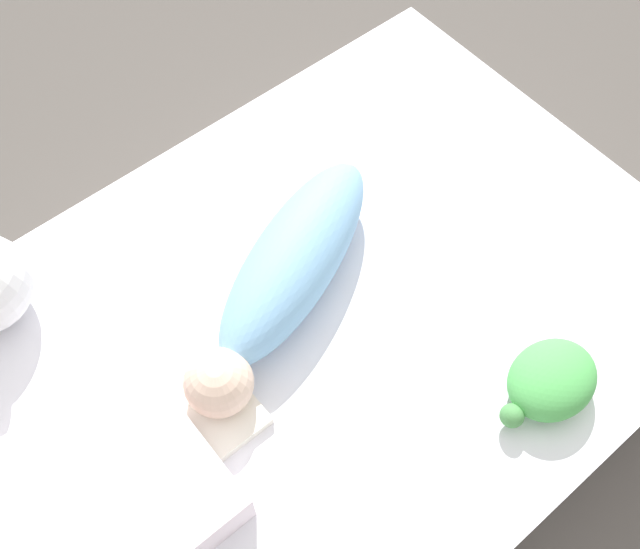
# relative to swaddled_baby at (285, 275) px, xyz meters

# --- Properties ---
(ground_plane) EXTENTS (12.00, 12.00, 0.00)m
(ground_plane) POSITION_rel_swaddled_baby_xyz_m (-0.07, 0.08, -0.31)
(ground_plane) COLOR #514C47
(bed_mattress) EXTENTS (1.27, 1.00, 0.24)m
(bed_mattress) POSITION_rel_swaddled_baby_xyz_m (-0.07, 0.08, -0.19)
(bed_mattress) COLOR white
(bed_mattress) RESTS_ON ground_plane
(burp_cloth) EXTENTS (0.19, 0.16, 0.02)m
(burp_cloth) POSITION_rel_swaddled_baby_xyz_m (0.27, 0.10, -0.06)
(burp_cloth) COLOR white
(burp_cloth) RESTS_ON bed_mattress
(swaddled_baby) EXTENTS (0.55, 0.32, 0.14)m
(swaddled_baby) POSITION_rel_swaddled_baby_xyz_m (0.00, 0.00, 0.00)
(swaddled_baby) COLOR #7FB7E5
(swaddled_baby) RESTS_ON bed_mattress
(pillow) EXTENTS (0.33, 0.33, 0.08)m
(pillow) POSITION_rel_swaddled_baby_xyz_m (0.45, 0.12, -0.03)
(pillow) COLOR white
(pillow) RESTS_ON bed_mattress
(turtle_plush) EXTENTS (0.20, 0.13, 0.08)m
(turtle_plush) POSITION_rel_swaddled_baby_xyz_m (-0.22, 0.43, -0.03)
(turtle_plush) COLOR #51B756
(turtle_plush) RESTS_ON bed_mattress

